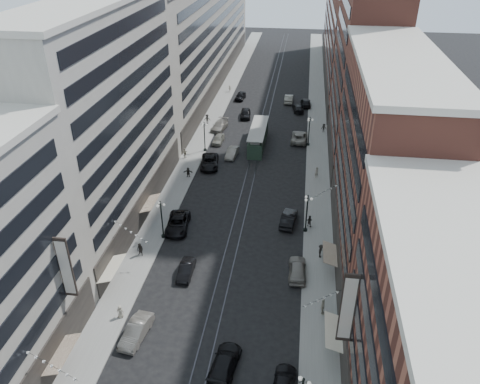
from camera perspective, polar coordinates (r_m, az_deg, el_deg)
The scene contains 43 objects.
ground at distance 88.30m, azimuth 2.28°, elevation 6.00°, with size 220.00×220.00×0.00m, color black.
sidewalk_west at distance 98.92m, azimuth -3.54°, elevation 8.73°, with size 4.00×180.00×0.15m, color gray.
sidewalk_east at distance 97.21m, azimuth 9.42°, elevation 7.98°, with size 4.00×180.00×0.15m, color gray.
rail_west at distance 97.53m, azimuth 2.48°, elevation 8.40°, with size 0.12×180.00×0.02m, color #2D2D33.
rail_east at distance 97.42m, azimuth 3.31°, elevation 8.35°, with size 0.12×180.00×0.02m, color #2D2D33.
building_west_mid at distance 62.67m, azimuth -15.98°, elevation 8.35°, with size 8.00×36.00×28.00m, color #A39E90.
building_west_far at distance 121.05m, azimuth -4.21°, elevation 19.06°, with size 8.00×90.00×26.00m, color #A39E90.
building_east_mid at distance 54.71m, azimuth 16.94°, elevation 2.67°, with size 8.00×30.00×24.00m, color brown.
building_east_tower at distance 78.28m, azimuth 15.41°, elevation 18.03°, with size 8.00×26.00×42.00m, color brown.
building_east_far at distance 127.88m, azimuth 12.64°, elevation 18.59°, with size 8.00×72.00×24.00m, color brown.
lamppost_sw_far at distance 60.79m, azimuth -9.51°, elevation -3.16°, with size 1.03×1.14×5.52m.
lamppost_sw_mid at distance 83.85m, azimuth -4.35°, elevation 6.89°, with size 1.03×1.14×5.52m.
lamppost_se_far at distance 61.78m, azimuth 8.15°, elevation -2.44°, with size 1.03×1.14×5.52m.
lamppost_se_mid at distance 86.76m, azimuth 8.42°, elevation 7.46°, with size 1.03×1.14×5.52m.
streetcar at distance 86.59m, azimuth 2.22°, elevation 6.67°, with size 2.81×12.71×3.52m.
car_1 at distance 49.46m, azimuth -12.54°, elevation -16.20°, with size 1.74×5.00×1.65m, color #69655D.
car_2 at distance 63.54m, azimuth -7.60°, elevation -3.81°, with size 2.82×6.12×1.70m, color black.
car_3 at distance 44.75m, azimuth 5.33°, elevation -22.22°, with size 1.92×4.73×1.37m, color black.
car_4 at distance 55.68m, azimuth 7.01°, elevation -9.31°, with size 2.06×5.12×1.74m, color slate.
car_5 at distance 55.78m, azimuth -6.58°, elevation -9.39°, with size 1.53×4.40×1.45m, color black.
car_6 at distance 45.83m, azimuth -1.88°, elevation -20.13°, with size 2.24×5.50×1.60m, color black.
pedestrian_1 at distance 51.63m, azimuth -14.40°, elevation -13.94°, with size 0.74×0.40×1.52m, color #A09985.
pedestrian_2 at distance 59.21m, azimuth -12.07°, elevation -6.90°, with size 0.86×0.47×1.77m, color black.
pedestrian_4 at distance 51.09m, azimuth 10.06°, elevation -13.59°, with size 1.12×0.51×1.91m, color #AEA690.
car_7 at distance 79.23m, azimuth -3.73°, elevation 3.69°, with size 2.85×6.19×1.72m, color black.
car_8 at distance 94.00m, azimuth -2.52°, elevation 8.09°, with size 2.35×5.79×1.68m, color gray.
car_9 at distance 111.16m, azimuth 0.04°, elevation 11.63°, with size 1.92×4.77×1.62m, color black.
car_10 at distance 64.32m, azimuth 5.95°, elevation -3.22°, with size 1.81×5.19×1.71m, color black.
car_11 at distance 89.38m, azimuth 7.22°, elevation 6.69°, with size 2.86×6.19×1.72m, color gray.
car_12 at distance 104.33m, azimuth 7.10°, elevation 10.10°, with size 2.08×5.11×1.48m, color black.
car_13 at distance 100.18m, azimuth 0.68°, elevation 9.55°, with size 2.06×5.11×1.74m, color black.
car_14 at distance 109.71m, azimuth 5.97°, elevation 11.25°, with size 1.87×5.35×1.76m, color gray.
pedestrian_5 at distance 75.95m, azimuth -6.34°, elevation 2.42°, with size 1.53×0.44×1.65m, color black.
pedestrian_6 at distance 82.25m, azimuth -6.71°, elevation 4.72°, with size 1.06×0.48×1.81m, color #BAB19A.
pedestrian_7 at distance 63.94m, azimuth 8.45°, elevation -3.50°, with size 0.81×0.45×1.67m, color black.
pedestrian_8 at distance 76.19m, azimuth 9.30°, elevation 2.40°, with size 0.70×0.46×1.91m, color gray.
pedestrian_9 at distance 93.81m, azimuth 10.17°, elevation 7.70°, with size 1.10×0.45×1.70m, color black.
car_extra_0 at distance 107.75m, azimuth 8.03°, elevation 10.77°, with size 2.10×5.21×1.78m, color black.
car_extra_1 at distance 82.55m, azimuth -0.97°, elevation 4.81°, with size 1.62×4.65×1.53m, color slate.
car_extra_2 at distance 88.09m, azimuth -2.66°, elevation 6.46°, with size 1.76×4.37×1.49m, color gray.
pedestrian_extra_0 at distance 96.77m, azimuth -4.01°, elevation 8.88°, with size 1.26×0.52×1.94m, color black.
pedestrian_extra_1 at distance 116.15m, azimuth -1.26°, elevation 12.50°, with size 1.00×0.41×1.55m, color gray.
pedestrian_extra_2 at distance 58.51m, azimuth 9.83°, elevation -7.11°, with size 1.17×0.48×1.82m, color black.
Camera 1 is at (7.63, -20.26, 36.00)m, focal length 35.00 mm.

